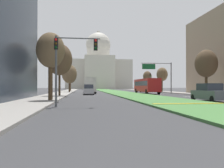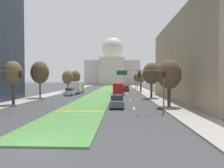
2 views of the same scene
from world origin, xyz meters
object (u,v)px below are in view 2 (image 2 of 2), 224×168
sedan_lead_stopped (117,102)px  box_truck_delivery (77,87)px  capitol_building (113,67)px  street_tree_left_far (68,78)px  traffic_light_far_right (135,81)px  street_tree_left_distant (75,77)px  traffic_light_near_right (157,81)px  street_tree_right_far (141,77)px  street_tree_right_distant (137,78)px  street_tree_right_mid (151,74)px  sedan_distant (126,89)px  traffic_light_near_left (4,81)px  city_bus (118,88)px  overhead_guide_sign (131,76)px  street_tree_right_near (169,75)px  sedan_midblock (70,92)px  street_tree_left_mid (40,72)px  street_tree_left_near (13,73)px

sedan_lead_stopped → box_truck_delivery: 27.95m
capitol_building → street_tree_left_far: size_ratio=5.20×
traffic_light_far_right → street_tree_left_distant: bearing=162.0°
traffic_light_near_right → box_truck_delivery: traffic_light_near_right is taller
street_tree_right_far → box_truck_delivery: (-18.14, -7.90, -2.74)m
street_tree_left_distant → street_tree_right_distant: bearing=-0.6°
street_tree_right_mid → capitol_building: bearing=97.2°
street_tree_right_distant → traffic_light_near_right: bearing=-92.3°
traffic_light_far_right → sedan_distant: 5.21m
traffic_light_near_left → traffic_light_near_right: size_ratio=1.00×
street_tree_left_distant → city_bus: (16.39, -23.06, -2.94)m
overhead_guide_sign → city_bus: overhead_guide_sign is taller
street_tree_right_far → street_tree_right_near: bearing=-89.3°
traffic_light_near_left → street_tree_left_distant: street_tree_left_distant is taller
traffic_light_near_left → sedan_lead_stopped: size_ratio=1.15×
sedan_lead_stopped → sedan_midblock: (-11.61, 19.36, 0.01)m
sedan_distant → box_truck_delivery: size_ratio=0.65×
street_tree_left_far → capitol_building: bearing=80.7°
sedan_lead_stopped → street_tree_right_mid: bearing=61.9°
traffic_light_far_right → sedan_distant: (-3.23, -3.25, -2.48)m
capitol_building → street_tree_left_mid: bearing=-97.2°
street_tree_left_far → street_tree_left_distant: street_tree_left_distant is taller
street_tree_right_mid → box_truck_delivery: (-18.06, 12.84, -3.41)m
traffic_light_near_right → street_tree_right_distant: size_ratio=0.85×
traffic_light_near_left → city_bus: bearing=63.7°
street_tree_right_far → sedan_midblock: street_tree_right_far is taller
street_tree_right_near → city_bus: 24.52m
street_tree_right_far → sedan_distant: (-4.55, 2.52, -3.58)m
street_tree_right_near → sedan_lead_stopped: bearing=-179.3°
street_tree_right_far → street_tree_left_distant: size_ratio=0.87×
traffic_light_near_right → street_tree_right_near: (2.58, 4.64, 0.87)m
street_tree_right_mid → city_bus: street_tree_right_mid is taller
traffic_light_near_left → street_tree_left_mid: bearing=97.8°
traffic_light_near_right → sedan_lead_stopped: (-4.72, 4.55, -2.96)m
street_tree_right_far → street_tree_left_far: bearing=180.0°
traffic_light_far_right → street_tree_right_far: bearing=-77.0°
street_tree_left_mid → box_truck_delivery: (4.76, 13.43, -3.67)m
street_tree_right_mid → sedan_lead_stopped: street_tree_right_mid is taller
traffic_light_near_left → sedan_midblock: traffic_light_near_left is taller
street_tree_left_distant → sedan_midblock: bearing=-80.0°
capitol_building → street_tree_left_near: (-11.28, -101.21, -6.39)m
traffic_light_near_left → sedan_midblock: size_ratio=1.10×
traffic_light_near_left → overhead_guide_sign: overhead_guide_sign is taller
street_tree_right_distant → street_tree_left_mid: bearing=-123.8°
box_truck_delivery → city_bus: bearing=-11.4°
traffic_light_far_right → sedan_distant: bearing=-134.8°
street_tree_left_mid → street_tree_right_mid: street_tree_left_mid is taller
street_tree_right_distant → sedan_distant: street_tree_right_distant is taller
traffic_light_near_right → sedan_midblock: 29.10m
street_tree_left_near → sedan_distant: (18.12, 34.54, -4.12)m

